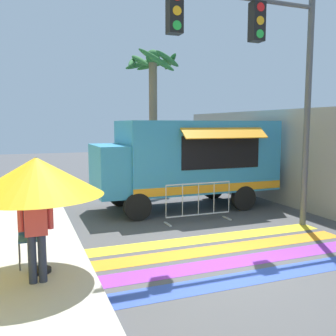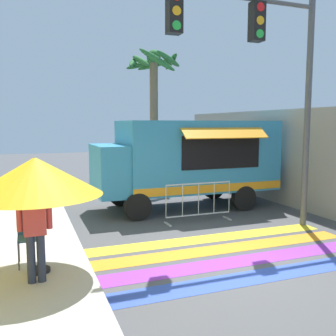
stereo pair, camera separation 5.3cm
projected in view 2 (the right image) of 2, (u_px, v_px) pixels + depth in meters
ground_plane at (234, 262)px, 7.31m from camera, size 60.00×60.00×0.00m
concrete_wall_right at (307, 160)px, 11.44m from camera, size 0.20×16.00×3.16m
crosswalk_painted at (225, 255)px, 7.64m from camera, size 6.40×2.84×0.01m
food_truck at (184, 158)px, 11.84m from camera, size 5.71×2.65×2.78m
traffic_signal_pole at (258, 54)px, 8.92m from camera, size 4.84×0.29×6.13m
patio_umbrella at (36, 177)px, 6.16m from camera, size 2.19×2.19×1.96m
folding_chair at (31, 231)px, 6.70m from camera, size 0.44×0.44×0.96m
vendor_person at (35, 225)px, 5.83m from camera, size 0.53×0.22×1.65m
barricade_front at (199, 203)px, 10.25m from camera, size 1.93×0.44×1.09m
palm_tree at (153, 88)px, 15.95m from camera, size 2.51×2.50×5.79m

